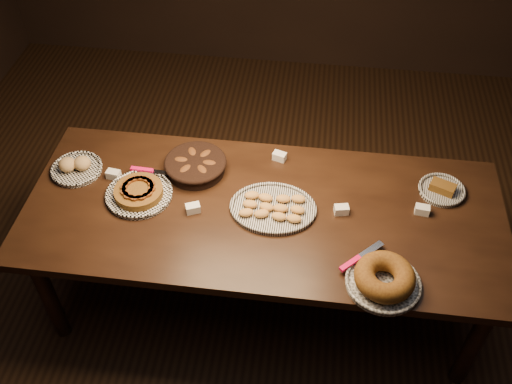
# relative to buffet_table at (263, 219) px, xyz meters

# --- Properties ---
(ground) EXTENTS (5.00, 5.00, 0.00)m
(ground) POSITION_rel_buffet_table_xyz_m (0.00, 0.00, -0.68)
(ground) COLOR black
(ground) RESTS_ON ground
(buffet_table) EXTENTS (2.40, 1.00, 0.75)m
(buffet_table) POSITION_rel_buffet_table_xyz_m (0.00, 0.00, 0.00)
(buffet_table) COLOR black
(buffet_table) RESTS_ON ground
(apple_tart_plate) EXTENTS (0.35, 0.35, 0.06)m
(apple_tart_plate) POSITION_rel_buffet_table_xyz_m (-0.64, 0.02, 0.10)
(apple_tart_plate) COLOR white
(apple_tart_plate) RESTS_ON buffet_table
(madeleine_platter) EXTENTS (0.43, 0.35, 0.05)m
(madeleine_platter) POSITION_rel_buffet_table_xyz_m (0.05, 0.00, 0.09)
(madeleine_platter) COLOR black
(madeleine_platter) RESTS_ON buffet_table
(bundt_cake_plate) EXTENTS (0.37, 0.40, 0.11)m
(bundt_cake_plate) POSITION_rel_buffet_table_xyz_m (0.58, -0.38, 0.12)
(bundt_cake_plate) COLOR black
(bundt_cake_plate) RESTS_ON buffet_table
(croissant_basket) EXTENTS (0.38, 0.38, 0.08)m
(croissant_basket) POSITION_rel_buffet_table_xyz_m (-0.39, 0.23, 0.12)
(croissant_basket) COLOR black
(croissant_basket) RESTS_ON buffet_table
(bread_roll_plate) EXTENTS (0.27, 0.27, 0.09)m
(bread_roll_plate) POSITION_rel_buffet_table_xyz_m (-1.02, 0.15, 0.10)
(bread_roll_plate) COLOR white
(bread_roll_plate) RESTS_ON buffet_table
(loaf_plate) EXTENTS (0.24, 0.24, 0.06)m
(loaf_plate) POSITION_rel_buffet_table_xyz_m (0.89, 0.24, 0.09)
(loaf_plate) COLOR black
(loaf_plate) RESTS_ON buffet_table
(tent_cards) EXTENTS (1.66, 0.50, 0.04)m
(tent_cards) POSITION_rel_buffet_table_xyz_m (0.01, 0.11, 0.10)
(tent_cards) COLOR white
(tent_cards) RESTS_ON buffet_table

